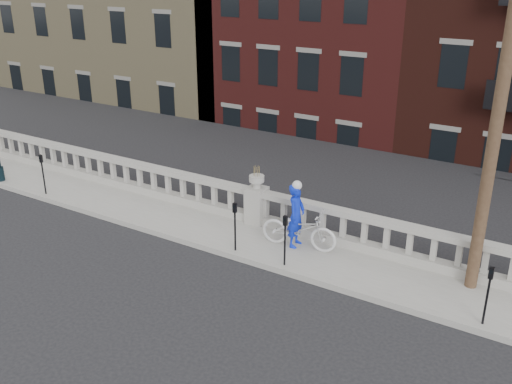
# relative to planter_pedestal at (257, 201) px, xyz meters

# --- Properties ---
(ground) EXTENTS (120.00, 120.00, 0.00)m
(ground) POSITION_rel_planter_pedestal_xyz_m (0.00, -3.95, -0.83)
(ground) COLOR black
(ground) RESTS_ON ground
(sidewalk) EXTENTS (32.00, 2.20, 0.15)m
(sidewalk) POSITION_rel_planter_pedestal_xyz_m (0.00, -0.95, -0.76)
(sidewalk) COLOR gray
(sidewalk) RESTS_ON ground
(balustrade) EXTENTS (28.00, 0.34, 1.03)m
(balustrade) POSITION_rel_planter_pedestal_xyz_m (0.00, 0.00, -0.19)
(balustrade) COLOR gray
(balustrade) RESTS_ON sidewalk
(planter_pedestal) EXTENTS (0.55, 0.55, 1.76)m
(planter_pedestal) POSITION_rel_planter_pedestal_xyz_m (0.00, 0.00, 0.00)
(planter_pedestal) COLOR gray
(planter_pedestal) RESTS_ON sidewalk
(lower_level) EXTENTS (80.00, 44.00, 20.80)m
(lower_level) POSITION_rel_planter_pedestal_xyz_m (0.56, 19.09, 1.80)
(lower_level) COLOR #605E59
(lower_level) RESTS_ON ground
(utility_pole) EXTENTS (1.60, 0.28, 10.00)m
(utility_pole) POSITION_rel_planter_pedestal_xyz_m (6.20, -0.35, 4.41)
(utility_pole) COLOR #422D1E
(utility_pole) RESTS_ON sidewalk
(parking_meter_a) EXTENTS (0.10, 0.09, 1.36)m
(parking_meter_a) POSITION_rel_planter_pedestal_xyz_m (-7.13, -1.80, 0.17)
(parking_meter_a) COLOR black
(parking_meter_a) RESTS_ON sidewalk
(parking_meter_b) EXTENTS (0.10, 0.09, 1.36)m
(parking_meter_b) POSITION_rel_planter_pedestal_xyz_m (0.45, -1.80, 0.17)
(parking_meter_b) COLOR black
(parking_meter_b) RESTS_ON sidewalk
(parking_meter_c) EXTENTS (0.10, 0.09, 1.36)m
(parking_meter_c) POSITION_rel_planter_pedestal_xyz_m (1.95, -1.80, 0.17)
(parking_meter_c) COLOR black
(parking_meter_c) RESTS_ON sidewalk
(parking_meter_d) EXTENTS (0.10, 0.09, 1.36)m
(parking_meter_d) POSITION_rel_planter_pedestal_xyz_m (6.77, -1.80, 0.17)
(parking_meter_d) COLOR black
(parking_meter_d) RESTS_ON sidewalk
(bicycle) EXTENTS (2.16, 1.04, 1.09)m
(bicycle) POSITION_rel_planter_pedestal_xyz_m (1.79, -0.74, -0.14)
(bicycle) COLOR silver
(bicycle) RESTS_ON sidewalk
(cyclist) EXTENTS (0.47, 0.67, 1.76)m
(cyclist) POSITION_rel_planter_pedestal_xyz_m (1.67, -0.70, 0.20)
(cyclist) COLOR #0D25C9
(cyclist) RESTS_ON sidewalk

